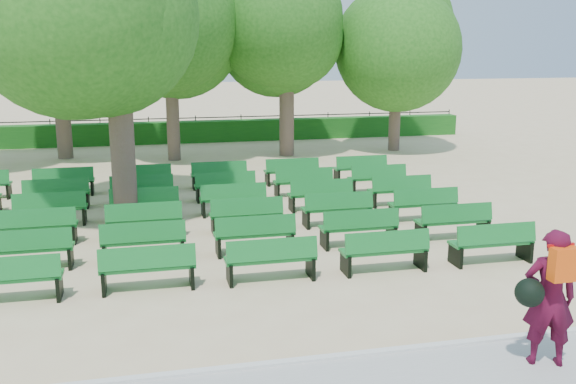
{
  "coord_description": "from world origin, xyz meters",
  "views": [
    {
      "loc": [
        -1.31,
        -13.65,
        4.08
      ],
      "look_at": [
        1.59,
        -1.0,
        1.1
      ],
      "focal_mm": 40.0,
      "sensor_mm": 36.0,
      "label": 1
    }
  ],
  "objects": [
    {
      "name": "curb",
      "position": [
        0.0,
        -6.25,
        0.05
      ],
      "size": [
        30.0,
        0.12,
        0.1
      ],
      "primitive_type": "cube",
      "color": "silver",
      "rests_on": "ground"
    },
    {
      "name": "tree_among",
      "position": [
        -1.76,
        1.42,
        4.61
      ],
      "size": [
        5.08,
        5.08,
        6.92
      ],
      "color": "brown",
      "rests_on": "ground"
    },
    {
      "name": "bench_array",
      "position": [
        -0.26,
        0.81,
        0.08
      ],
      "size": [
        1.63,
        0.58,
        1.01
      ],
      "rotation": [
        0.0,
        0.0,
        0.05
      ],
      "color": "#136F29",
      "rests_on": "ground"
    },
    {
      "name": "person",
      "position": [
        3.59,
        -7.0,
        0.99
      ],
      "size": [
        0.9,
        0.61,
        1.8
      ],
      "rotation": [
        0.0,
        0.0,
        2.83
      ],
      "color": "#440920",
      "rests_on": "ground"
    },
    {
      "name": "ground",
      "position": [
        0.0,
        0.0,
        0.0
      ],
      "size": [
        120.0,
        120.0,
        0.0
      ],
      "primitive_type": "plane",
      "color": "#D1B58A"
    },
    {
      "name": "fence",
      "position": [
        0.0,
        14.4,
        0.0
      ],
      "size": [
        26.0,
        0.1,
        1.02
      ],
      "primitive_type": null,
      "color": "black",
      "rests_on": "ground"
    },
    {
      "name": "tree_line",
      "position": [
        0.0,
        10.0,
        0.0
      ],
      "size": [
        21.8,
        6.8,
        7.04
      ],
      "primitive_type": null,
      "color": "#2B6C1D",
      "rests_on": "ground"
    },
    {
      "name": "hedge",
      "position": [
        0.0,
        14.0,
        0.45
      ],
      "size": [
        26.0,
        0.7,
        0.9
      ],
      "primitive_type": "cube",
      "color": "#1A5E19",
      "rests_on": "ground"
    }
  ]
}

